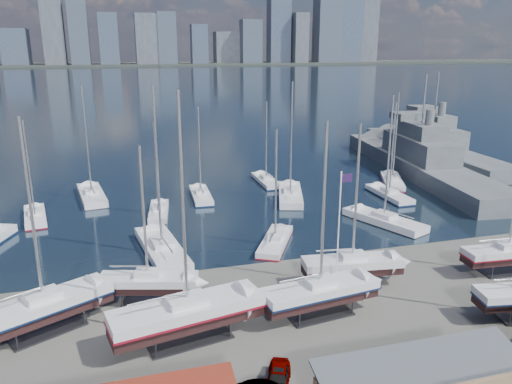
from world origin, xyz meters
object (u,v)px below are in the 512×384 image
object	(u,v)px
naval_ship_west	(431,148)
car_a	(278,378)
sailboat_cradle_0	(44,307)
flagpole	(339,230)
naval_ship_east	(418,163)

from	to	relation	value
naval_ship_west	car_a	distance (m)	77.29
sailboat_cradle_0	flagpole	xyz separation A→B (m)	(23.24, -1.84, 4.50)
flagpole	sailboat_cradle_0	bearing A→B (deg)	175.48
naval_ship_east	car_a	world-z (taller)	naval_ship_east
car_a	flagpole	world-z (taller)	flagpole
naval_ship_east	naval_ship_west	distance (m)	14.97
flagpole	naval_ship_east	bearing A→B (deg)	49.22
car_a	flagpole	size ratio (longest dim) A/B	0.32
naval_ship_east	car_a	xyz separation A→B (m)	(-40.89, -47.02, -1.03)
flagpole	naval_ship_west	bearing A→B (deg)	48.79
sailboat_cradle_0	car_a	xyz separation A→B (m)	(15.03, -10.97, -1.46)
sailboat_cradle_0	naval_ship_west	distance (m)	81.12
sailboat_cradle_0	car_a	size ratio (longest dim) A/B	4.42
car_a	flagpole	distance (m)	13.65
naval_ship_east	flagpole	world-z (taller)	naval_ship_east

